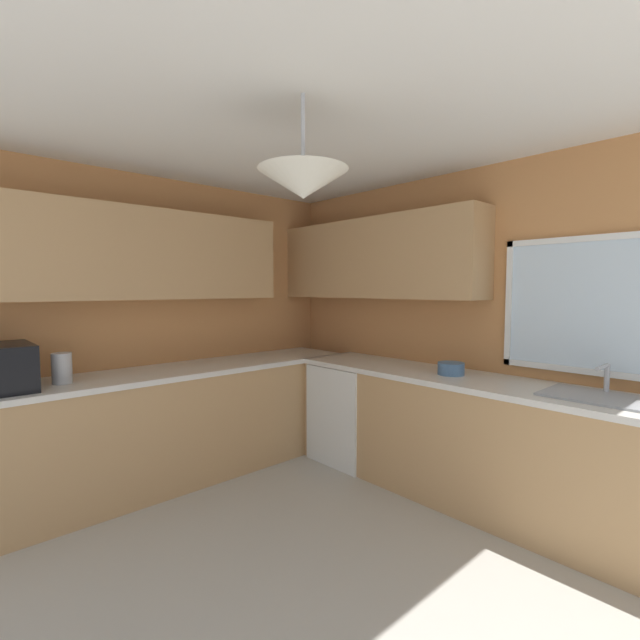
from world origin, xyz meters
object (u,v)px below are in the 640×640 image
(dishwasher, at_px, (353,412))
(kettle, at_px, (62,368))
(sink_assembly, at_px, (598,396))
(bowl, at_px, (451,369))

(dishwasher, distance_m, kettle, 2.33)
(sink_assembly, distance_m, bowl, 0.96)
(dishwasher, distance_m, bowl, 1.09)
(dishwasher, xyz_separation_m, bowl, (0.96, 0.03, 0.52))
(dishwasher, height_order, bowl, bowl)
(kettle, relative_size, sink_assembly, 0.36)
(kettle, distance_m, bowl, 2.72)
(kettle, xyz_separation_m, bowl, (1.60, 2.20, -0.06))
(sink_assembly, relative_size, bowl, 2.96)
(dishwasher, height_order, kettle, kettle)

